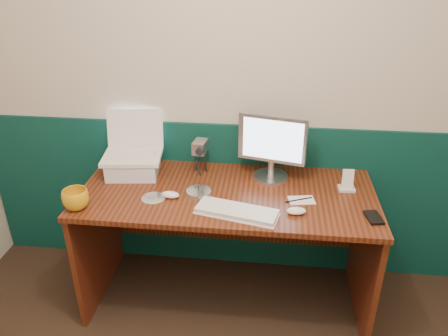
# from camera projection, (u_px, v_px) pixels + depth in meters

# --- Properties ---
(back_wall) EXTENTS (3.50, 0.04, 2.50)m
(back_wall) POSITION_uv_depth(u_px,v_px,m) (260.00, 84.00, 2.45)
(back_wall) COLOR beige
(back_wall) RESTS_ON ground
(wainscot) EXTENTS (3.48, 0.02, 1.00)m
(wainscot) POSITION_uv_depth(u_px,v_px,m) (256.00, 199.00, 2.78)
(wainscot) COLOR #062E2E
(wainscot) RESTS_ON ground
(desk) EXTENTS (1.60, 0.70, 0.75)m
(desk) POSITION_uv_depth(u_px,v_px,m) (227.00, 248.00, 2.54)
(desk) COLOR #361B09
(desk) RESTS_ON ground
(laptop_riser) EXTENTS (0.31, 0.27, 0.10)m
(laptop_riser) POSITION_uv_depth(u_px,v_px,m) (133.00, 166.00, 2.53)
(laptop_riser) COLOR silver
(laptop_riser) RESTS_ON desk
(laptop) EXTENTS (0.36, 0.29, 0.27)m
(laptop) POSITION_uv_depth(u_px,v_px,m) (130.00, 136.00, 2.45)
(laptop) COLOR white
(laptop) RESTS_ON laptop_riser
(monitor) EXTENTS (0.39, 0.19, 0.38)m
(monitor) POSITION_uv_depth(u_px,v_px,m) (272.00, 148.00, 2.42)
(monitor) COLOR #B7B8BC
(monitor) RESTS_ON desk
(keyboard) EXTENTS (0.42, 0.22, 0.02)m
(keyboard) POSITION_uv_depth(u_px,v_px,m) (237.00, 212.00, 2.16)
(keyboard) COLOR white
(keyboard) RESTS_ON desk
(mouse_right) EXTENTS (0.11, 0.07, 0.03)m
(mouse_right) POSITION_uv_depth(u_px,v_px,m) (296.00, 211.00, 2.16)
(mouse_right) COLOR silver
(mouse_right) RESTS_ON desk
(mouse_left) EXTENTS (0.10, 0.07, 0.03)m
(mouse_left) POSITION_uv_depth(u_px,v_px,m) (170.00, 195.00, 2.31)
(mouse_left) COLOR white
(mouse_left) RESTS_ON desk
(mug) EXTENTS (0.17, 0.17, 0.10)m
(mug) POSITION_uv_depth(u_px,v_px,m) (76.00, 199.00, 2.19)
(mug) COLOR orange
(mug) RESTS_ON desk
(camcorder) EXTENTS (0.11, 0.15, 0.21)m
(camcorder) POSITION_uv_depth(u_px,v_px,m) (200.00, 156.00, 2.52)
(camcorder) COLOR #A2A1A5
(camcorder) RESTS_ON desk
(cd_spindle) EXTENTS (0.13, 0.13, 0.03)m
(cd_spindle) POSITION_uv_depth(u_px,v_px,m) (199.00, 193.00, 2.33)
(cd_spindle) COLOR silver
(cd_spindle) RESTS_ON desk
(cd_loose_a) EXTENTS (0.13, 0.13, 0.00)m
(cd_loose_a) POSITION_uv_depth(u_px,v_px,m) (154.00, 198.00, 2.31)
(cd_loose_a) COLOR silver
(cd_loose_a) RESTS_ON desk
(pen) EXTENTS (0.14, 0.07, 0.01)m
(pen) POSITION_uv_depth(u_px,v_px,m) (299.00, 200.00, 2.28)
(pen) COLOR black
(pen) RESTS_ON desk
(papers) EXTENTS (0.15, 0.11, 0.00)m
(papers) POSITION_uv_depth(u_px,v_px,m) (302.00, 200.00, 2.28)
(papers) COLOR silver
(papers) RESTS_ON desk
(dock) EXTENTS (0.09, 0.07, 0.02)m
(dock) POSITION_uv_depth(u_px,v_px,m) (346.00, 189.00, 2.38)
(dock) COLOR silver
(dock) RESTS_ON desk
(music_player) EXTENTS (0.06, 0.03, 0.11)m
(music_player) POSITION_uv_depth(u_px,v_px,m) (348.00, 179.00, 2.35)
(music_player) COLOR white
(music_player) RESTS_ON dock
(pda) EXTENTS (0.09, 0.13, 0.01)m
(pda) POSITION_uv_depth(u_px,v_px,m) (374.00, 218.00, 2.13)
(pda) COLOR black
(pda) RESTS_ON desk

